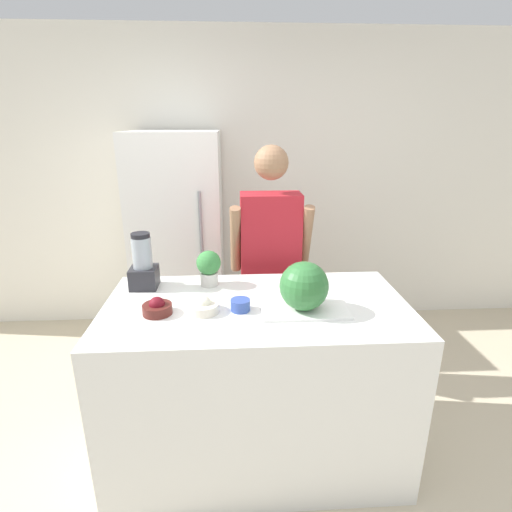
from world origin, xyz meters
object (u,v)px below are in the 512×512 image
potted_plant (209,266)px  blender (143,265)px  watermelon (304,286)px  bowl_small_blue (240,305)px  person (270,268)px  refrigerator (180,242)px  bowl_cherries (157,308)px  bowl_cream (204,306)px

potted_plant → blender: bearing=-178.8°
watermelon → potted_plant: watermelon is taller
bowl_small_blue → person: bearing=73.9°
watermelon → refrigerator: bearing=118.9°
bowl_small_blue → potted_plant: potted_plant is taller
potted_plant → bowl_small_blue: bearing=-62.8°
bowl_cherries → bowl_cream: (0.23, 0.01, -0.00)m
bowl_cherries → blender: blender is taller
bowl_cherries → bowl_small_blue: bowl_cherries is taller
blender → bowl_cream: bearing=-42.9°
person → potted_plant: size_ratio=8.27×
refrigerator → potted_plant: size_ratio=8.60×
refrigerator → watermelon: 1.64m
bowl_cherries → potted_plant: potted_plant is taller
refrigerator → bowl_cherries: (0.07, -1.42, 0.09)m
watermelon → bowl_small_blue: bearing=175.3°
refrigerator → bowl_small_blue: (0.48, -1.40, 0.09)m
bowl_cherries → bowl_cream: bearing=2.1°
bowl_cream → person: bearing=62.4°
bowl_cherries → watermelon: bearing=-1.0°
bowl_cream → bowl_cherries: bearing=-177.9°
bowl_cream → blender: size_ratio=0.49×
bowl_cherries → bowl_small_blue: bearing=1.8°
person → bowl_small_blue: (-0.22, -0.77, 0.09)m
blender → bowl_cherries: bearing=-69.2°
refrigerator → bowl_cherries: refrigerator is taller
blender → potted_plant: blender is taller
refrigerator → bowl_cherries: size_ratio=12.25×
person → blender: 0.90m
person → potted_plant: 0.61m
bowl_small_blue → potted_plant: 0.39m
bowl_cream → refrigerator: bearing=101.8°
refrigerator → blender: refrigerator is taller
bowl_small_blue → blender: (-0.54, 0.33, 0.10)m
watermelon → bowl_cream: 0.51m
bowl_cherries → potted_plant: bearing=55.8°
potted_plant → watermelon: bearing=-36.6°
blender → refrigerator: bearing=86.6°
watermelon → bowl_cream: watermelon is taller
refrigerator → person: refrigerator is taller
bowl_cherries → bowl_small_blue: 0.41m
bowl_cream → potted_plant: bearing=88.3°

